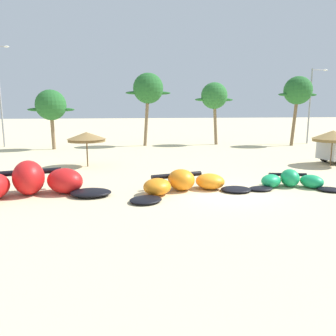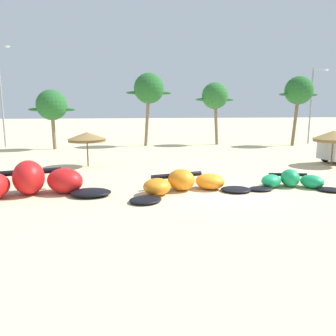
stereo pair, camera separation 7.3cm
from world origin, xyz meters
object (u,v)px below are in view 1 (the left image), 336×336
at_px(palm_center_right, 298,91).
at_px(lamppost_west, 1,92).
at_px(palm_left_of_gap, 148,89).
at_px(palm_center_left, 214,96).
at_px(kite_left, 184,184).
at_px(kite_left_of_center, 291,181).
at_px(beach_umbrella_middle, 333,136).
at_px(kite_far_left, 29,183).
at_px(palm_left, 51,106).
at_px(beach_umbrella_near_van, 86,137).
at_px(lamppost_west_center, 311,102).

distance_m(palm_center_right, lamppost_west, 32.49).
bearing_deg(palm_center_right, palm_left_of_gap, 171.09).
height_order(palm_center_left, palm_center_right, palm_center_right).
height_order(kite_left, kite_left_of_center, kite_left).
distance_m(beach_umbrella_middle, palm_center_right, 14.27).
height_order(palm_center_left, lamppost_west, lamppost_west).
xyz_separation_m(kite_far_left, palm_left, (-2.07, 19.31, 3.83)).
distance_m(kite_far_left, kite_left, 7.56).
bearing_deg(beach_umbrella_near_van, lamppost_west_center, 25.75).
bearing_deg(palm_center_left, beach_umbrella_middle, -74.67).
bearing_deg(beach_umbrella_near_van, palm_center_left, 43.71).
bearing_deg(beach_umbrella_near_van, palm_left, 110.66).
height_order(kite_left_of_center, palm_left, palm_left).
bearing_deg(beach_umbrella_middle, kite_far_left, -164.62).
bearing_deg(lamppost_west, kite_left_of_center, -47.40).
relative_size(beach_umbrella_near_van, palm_center_right, 0.36).
bearing_deg(kite_left_of_center, palm_left, 128.04).
distance_m(kite_left, palm_left_of_gap, 22.16).
distance_m(palm_center_left, lamppost_west_center, 11.81).
xyz_separation_m(beach_umbrella_near_van, lamppost_west, (-9.87, 14.43, 3.72)).
height_order(kite_far_left, palm_left, palm_left).
relative_size(palm_left, lamppost_west, 0.56).
distance_m(palm_left_of_gap, palm_center_left, 7.65).
xyz_separation_m(kite_left_of_center, palm_left_of_gap, (-5.30, 21.43, 5.94)).
relative_size(kite_far_left, beach_umbrella_middle, 2.59).
xyz_separation_m(kite_left_of_center, palm_left, (-15.45, 19.74, 4.11)).
distance_m(kite_left, palm_left, 22.27).
xyz_separation_m(beach_umbrella_near_van, lamppost_west_center, (25.28, 12.19, 2.80)).
bearing_deg(palm_center_left, palm_center_right, -16.06).
xyz_separation_m(palm_left_of_gap, palm_center_right, (16.47, -2.58, -0.23)).
relative_size(kite_left, palm_left_of_gap, 0.82).
xyz_separation_m(palm_left, lamppost_west, (-5.62, 3.17, 1.41)).
bearing_deg(palm_left, lamppost_west_center, 1.82).
distance_m(kite_left, kite_left_of_center, 5.83).
height_order(kite_left, beach_umbrella_near_van, beach_umbrella_near_van).
xyz_separation_m(palm_center_left, lamppost_west_center, (11.77, -0.72, -0.58)).
xyz_separation_m(palm_left_of_gap, lamppost_west, (-15.77, 1.48, -0.41)).
bearing_deg(palm_left_of_gap, kite_left, -91.41).
distance_m(beach_umbrella_middle, lamppost_west_center, 16.80).
bearing_deg(lamppost_west_center, lamppost_west, 176.36).
bearing_deg(lamppost_west, lamppost_west_center, -3.64).
bearing_deg(kite_far_left, palm_center_right, 36.89).
distance_m(beach_umbrella_near_van, palm_left_of_gap, 14.82).
height_order(beach_umbrella_near_van, palm_center_left, palm_center_left).
bearing_deg(kite_left, beach_umbrella_near_van, 122.57).
distance_m(kite_left, palm_center_right, 25.95).
distance_m(kite_left, beach_umbrella_middle, 13.80).
bearing_deg(beach_umbrella_middle, kite_left, -154.74).
xyz_separation_m(kite_left, palm_left_of_gap, (0.53, 21.36, 5.88)).
bearing_deg(kite_far_left, palm_left_of_gap, 68.98).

